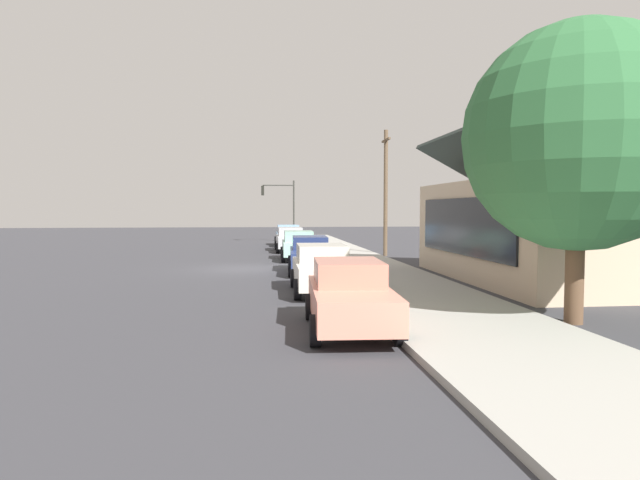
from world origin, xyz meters
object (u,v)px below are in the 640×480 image
at_px(car_seafoam, 299,245).
at_px(fire_hydrant_red, 327,253).
at_px(car_skyblue, 288,235).
at_px(car_navy, 310,254).
at_px(utility_pole_wooden, 386,190).
at_px(car_silver, 290,239).
at_px(car_coral, 350,295).
at_px(traffic_light_main, 281,201).
at_px(shade_tree, 578,138).
at_px(car_ivory, 322,268).

distance_m(car_seafoam, fire_hydrant_red, 2.01).
xyz_separation_m(car_skyblue, car_navy, (17.89, -0.01, -0.00)).
bearing_deg(utility_pole_wooden, car_silver, -126.72).
bearing_deg(car_coral, car_silver, -176.85).
bearing_deg(car_silver, traffic_light_main, -178.80).
bearing_deg(car_skyblue, car_navy, 0.39).
bearing_deg(shade_tree, utility_pole_wooden, -179.80).
height_order(car_seafoam, car_navy, same).
relative_size(car_seafoam, car_navy, 0.93).
height_order(car_silver, car_navy, same).
bearing_deg(shade_tree, car_skyblue, -169.60).
height_order(car_seafoam, fire_hydrant_red, car_seafoam).
relative_size(car_navy, car_ivory, 1.05).
distance_m(car_skyblue, utility_pole_wooden, 11.51).
xyz_separation_m(car_coral, utility_pole_wooden, (-19.64, 5.49, 3.11)).
bearing_deg(utility_pole_wooden, traffic_light_main, -157.67).
height_order(car_silver, shade_tree, shade_tree).
relative_size(car_silver, shade_tree, 0.66).
distance_m(car_coral, fire_hydrant_red, 16.16).
bearing_deg(fire_hydrant_red, traffic_light_main, -174.53).
bearing_deg(car_skyblue, traffic_light_main, -174.56).
xyz_separation_m(car_ivory, shade_tree, (5.65, 5.51, 3.69)).
height_order(car_ivory, shade_tree, shade_tree).
relative_size(car_ivory, car_coral, 0.99).
height_order(car_skyblue, utility_pole_wooden, utility_pole_wooden).
distance_m(car_ivory, traffic_light_main, 27.80).
relative_size(car_ivory, traffic_light_main, 0.86).
relative_size(car_skyblue, utility_pole_wooden, 0.59).
distance_m(car_skyblue, car_silver, 5.64).
bearing_deg(shade_tree, car_silver, -166.78).
distance_m(car_ivory, car_coral, 5.75).
height_order(car_silver, car_ivory, same).
xyz_separation_m(car_seafoam, car_navy, (6.06, 0.05, 0.00)).
xyz_separation_m(car_silver, car_navy, (12.25, 0.16, -0.00)).
height_order(car_seafoam, traffic_light_main, traffic_light_main).
height_order(car_coral, shade_tree, shade_tree).
height_order(car_silver, car_coral, same).
distance_m(car_silver, utility_pole_wooden, 7.51).
bearing_deg(car_seafoam, car_coral, 1.19).
relative_size(car_skyblue, car_seafoam, 1.03).
distance_m(car_navy, car_ivory, 5.73).
xyz_separation_m(car_silver, car_seafoam, (6.20, 0.12, -0.00)).
bearing_deg(traffic_light_main, car_coral, 0.29).
distance_m(car_silver, car_navy, 12.25).
bearing_deg(car_navy, car_silver, -176.20).
xyz_separation_m(car_skyblue, traffic_light_main, (-4.05, -0.36, 2.68)).
distance_m(car_seafoam, car_navy, 6.06).
height_order(car_navy, traffic_light_main, traffic_light_main).
height_order(traffic_light_main, fire_hydrant_red, traffic_light_main).
relative_size(car_coral, shade_tree, 0.62).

